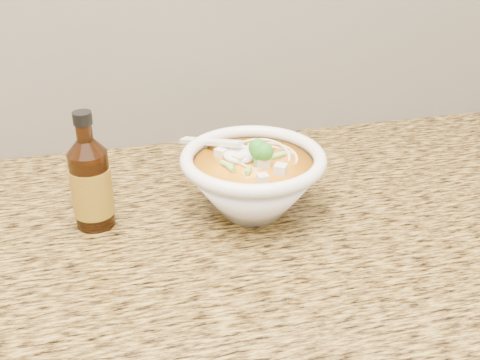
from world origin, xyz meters
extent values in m
cube|color=beige|center=(0.00, 1.99, 1.15)|extent=(4.00, 0.02, 0.50)
cube|color=olive|center=(0.00, 1.68, 0.88)|extent=(4.00, 0.68, 0.04)
cylinder|color=white|center=(0.25, 1.70, 0.90)|extent=(0.09, 0.09, 0.01)
torus|color=white|center=(0.25, 1.70, 0.99)|extent=(0.22, 0.22, 0.02)
torus|color=beige|center=(0.25, 1.69, 0.98)|extent=(0.13, 0.13, 0.00)
torus|color=beige|center=(0.26, 1.72, 0.98)|extent=(0.08, 0.08, 0.00)
torus|color=beige|center=(0.26, 1.70, 0.98)|extent=(0.10, 0.10, 0.00)
torus|color=beige|center=(0.23, 1.70, 0.98)|extent=(0.11, 0.11, 0.00)
torus|color=beige|center=(0.26, 1.71, 0.97)|extent=(0.08, 0.08, 0.00)
torus|color=beige|center=(0.23, 1.69, 0.97)|extent=(0.12, 0.12, 0.00)
torus|color=beige|center=(0.25, 1.69, 0.97)|extent=(0.11, 0.11, 0.00)
torus|color=beige|center=(0.26, 1.71, 0.97)|extent=(0.08, 0.08, 0.00)
cube|color=silver|center=(0.24, 1.67, 0.99)|extent=(0.03, 0.03, 0.02)
cube|color=silver|center=(0.22, 1.68, 0.99)|extent=(0.02, 0.02, 0.02)
cube|color=silver|center=(0.28, 1.70, 0.99)|extent=(0.02, 0.02, 0.02)
cube|color=silver|center=(0.29, 1.70, 0.99)|extent=(0.02, 0.02, 0.02)
cube|color=silver|center=(0.30, 1.70, 0.99)|extent=(0.02, 0.02, 0.02)
cube|color=silver|center=(0.23, 1.73, 0.99)|extent=(0.02, 0.02, 0.02)
ellipsoid|color=#196014|center=(0.26, 1.69, 1.00)|extent=(0.04, 0.04, 0.04)
cylinder|color=#86D251|center=(0.19, 1.68, 0.99)|extent=(0.02, 0.02, 0.01)
cylinder|color=#86D251|center=(0.27, 1.76, 0.99)|extent=(0.02, 0.02, 0.01)
cylinder|color=#86D251|center=(0.26, 1.75, 0.99)|extent=(0.02, 0.02, 0.01)
cylinder|color=#86D251|center=(0.21, 1.72, 0.99)|extent=(0.02, 0.02, 0.01)
cylinder|color=#86D251|center=(0.30, 1.68, 0.99)|extent=(0.02, 0.02, 0.01)
cylinder|color=#86D251|center=(0.27, 1.68, 0.99)|extent=(0.02, 0.02, 0.01)
cylinder|color=#86D251|center=(0.27, 1.75, 0.99)|extent=(0.02, 0.01, 0.01)
ellipsoid|color=white|center=(0.24, 1.72, 0.99)|extent=(0.05, 0.05, 0.02)
cube|color=white|center=(0.20, 1.76, 0.99)|extent=(0.09, 0.10, 0.03)
cylinder|color=#311606|center=(0.02, 1.72, 0.96)|extent=(0.07, 0.07, 0.12)
cylinder|color=#311606|center=(0.02, 1.72, 1.05)|extent=(0.03, 0.03, 0.02)
cylinder|color=black|center=(0.02, 1.72, 1.07)|extent=(0.03, 0.03, 0.02)
cylinder|color=red|center=(0.02, 1.72, 0.96)|extent=(0.07, 0.07, 0.07)
camera|label=1|loc=(0.05, 0.94, 1.38)|focal=45.00mm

